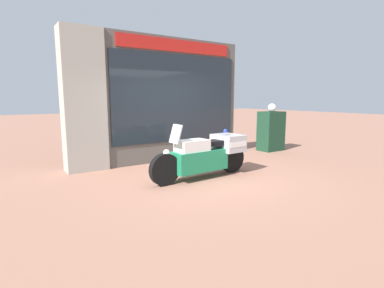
% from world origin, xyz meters
% --- Properties ---
extents(ground_plane, '(60.00, 60.00, 0.00)m').
position_xyz_m(ground_plane, '(0.00, 0.00, 0.00)').
color(ground_plane, '#9E6B56').
extents(shop_building, '(5.04, 0.55, 3.36)m').
position_xyz_m(shop_building, '(-0.40, 2.00, 1.69)').
color(shop_building, '#56514C').
rests_on(shop_building, ground).
extents(window_display, '(3.62, 0.30, 2.04)m').
position_xyz_m(window_display, '(0.41, 2.03, 0.49)').
color(window_display, slate).
rests_on(window_display, ground).
extents(paramedic_motorcycle, '(2.52, 0.71, 1.22)m').
position_xyz_m(paramedic_motorcycle, '(0.02, -0.16, 0.53)').
color(paramedic_motorcycle, black).
rests_on(paramedic_motorcycle, ground).
extents(utility_cabinet, '(0.80, 0.54, 1.30)m').
position_xyz_m(utility_cabinet, '(3.81, 1.38, 0.65)').
color(utility_cabinet, '#193D28').
rests_on(utility_cabinet, ground).
extents(white_helmet, '(0.26, 0.26, 0.26)m').
position_xyz_m(white_helmet, '(3.72, 1.30, 1.43)').
color(white_helmet, white).
rests_on(white_helmet, utility_cabinet).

